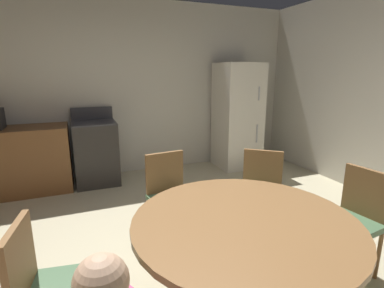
{
  "coord_description": "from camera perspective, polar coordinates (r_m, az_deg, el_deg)",
  "views": [
    {
      "loc": [
        -0.78,
        -1.86,
        1.62
      ],
      "look_at": [
        0.23,
        0.67,
        0.95
      ],
      "focal_mm": 27.48,
      "sensor_mm": 36.0,
      "label": 1
    }
  ],
  "objects": [
    {
      "name": "ground_plane",
      "position": [
        2.58,
        0.78,
        -24.93
      ],
      "size": [
        14.0,
        14.0,
        0.0
      ],
      "primitive_type": "plane",
      "color": "beige"
    },
    {
      "name": "wall_back",
      "position": [
        4.85,
        -12.76,
        10.37
      ],
      "size": [
        5.95,
        0.12,
        2.7
      ],
      "primitive_type": "cube",
      "color": "beige",
      "rests_on": "ground"
    },
    {
      "name": "oven_range",
      "position": [
        4.54,
        -18.13,
        -1.53
      ],
      "size": [
        0.6,
        0.6,
        1.1
      ],
      "color": "#2D2B28",
      "rests_on": "ground"
    },
    {
      "name": "refrigerator",
      "position": [
        5.09,
        8.8,
        5.37
      ],
      "size": [
        0.68,
        0.68,
        1.76
      ],
      "color": "silver",
      "rests_on": "ground"
    },
    {
      "name": "dining_table",
      "position": [
        1.92,
        10.01,
        -18.03
      ],
      "size": [
        1.36,
        1.36,
        0.76
      ],
      "color": "olive",
      "rests_on": "ground"
    },
    {
      "name": "chair_east",
      "position": [
        2.75,
        29.05,
        -12.02
      ],
      "size": [
        0.45,
        0.45,
        0.87
      ],
      "rotation": [
        0.0,
        0.0,
        3.26
      ],
      "color": "olive",
      "rests_on": "ground"
    },
    {
      "name": "chair_northeast",
      "position": [
        2.97,
        13.17,
        -8.62
      ],
      "size": [
        0.56,
        0.56,
        0.87
      ],
      "rotation": [
        0.0,
        0.0,
        4.01
      ],
      "color": "olive",
      "rests_on": "ground"
    },
    {
      "name": "chair_north",
      "position": [
        2.83,
        -4.34,
        -9.41
      ],
      "size": [
        0.44,
        0.44,
        0.87
      ],
      "rotation": [
        0.0,
        0.0,
        4.82
      ],
      "color": "olive",
      "rests_on": "ground"
    },
    {
      "name": "chair_west",
      "position": [
        1.92,
        -26.31,
        -23.47
      ],
      "size": [
        0.46,
        0.46,
        0.87
      ],
      "rotation": [
        0.0,
        0.0,
        6.13
      ],
      "color": "olive",
      "rests_on": "ground"
    }
  ]
}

